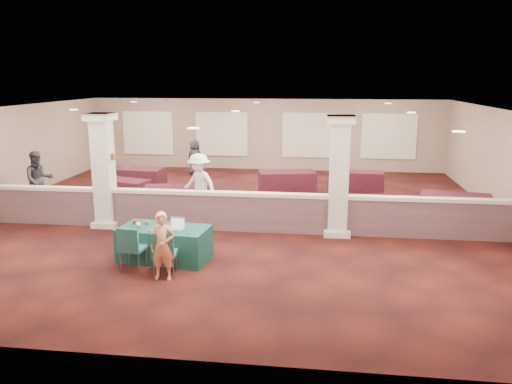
# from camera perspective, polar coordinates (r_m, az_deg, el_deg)

# --- Properties ---
(ground) EXTENTS (16.00, 16.00, 0.00)m
(ground) POSITION_cam_1_polar(r_m,az_deg,el_deg) (15.35, -2.24, -2.72)
(ground) COLOR #411410
(ground) RESTS_ON ground
(wall_back) EXTENTS (16.00, 0.04, 3.20)m
(wall_back) POSITION_cam_1_polar(r_m,az_deg,el_deg) (22.84, 1.03, 6.59)
(wall_back) COLOR gray
(wall_back) RESTS_ON ground
(wall_front) EXTENTS (16.00, 0.04, 3.20)m
(wall_front) POSITION_cam_1_polar(r_m,az_deg,el_deg) (7.46, -12.56, -7.40)
(wall_front) COLOR gray
(wall_front) RESTS_ON ground
(ceiling) EXTENTS (16.00, 16.00, 0.02)m
(ceiling) POSITION_cam_1_polar(r_m,az_deg,el_deg) (14.80, -2.36, 9.28)
(ceiling) COLOR white
(ceiling) RESTS_ON wall_back
(partition_wall) EXTENTS (15.60, 0.28, 1.10)m
(partition_wall) POSITION_cam_1_polar(r_m,az_deg,el_deg) (13.77, -3.29, -2.13)
(partition_wall) COLOR #4D343B
(partition_wall) RESTS_ON ground
(column_left) EXTENTS (0.72, 0.72, 3.20)m
(column_left) POSITION_cam_1_polar(r_m,az_deg,el_deg) (14.58, -17.01, 2.47)
(column_left) COLOR beige
(column_left) RESTS_ON ground
(column_right) EXTENTS (0.72, 0.72, 3.20)m
(column_right) POSITION_cam_1_polar(r_m,az_deg,el_deg) (13.32, 9.45, 1.91)
(column_right) COLOR beige
(column_right) RESTS_ON ground
(sconce_left) EXTENTS (0.12, 0.12, 0.18)m
(sconce_left) POSITION_cam_1_polar(r_m,az_deg,el_deg) (14.64, -18.11, 3.88)
(sconce_left) COLOR brown
(sconce_left) RESTS_ON column_left
(sconce_right) EXTENTS (0.12, 0.12, 0.18)m
(sconce_right) POSITION_cam_1_polar(r_m,az_deg,el_deg) (14.41, -16.09, 3.88)
(sconce_right) COLOR brown
(sconce_right) RESTS_ON column_left
(near_table) EXTENTS (2.15, 1.25, 0.78)m
(near_table) POSITION_cam_1_polar(r_m,az_deg,el_deg) (11.81, -10.41, -5.82)
(near_table) COLOR #0F3A2C
(near_table) RESTS_ON ground
(conf_chair_main) EXTENTS (0.56, 0.56, 0.99)m
(conf_chair_main) POSITION_cam_1_polar(r_m,az_deg,el_deg) (10.79, -10.49, -6.57)
(conf_chair_main) COLOR #1C534E
(conf_chair_main) RESTS_ON ground
(conf_chair_side) EXTENTS (0.54, 0.54, 1.01)m
(conf_chair_side) POSITION_cam_1_polar(r_m,az_deg,el_deg) (11.20, -14.12, -5.94)
(conf_chair_side) COLOR #1C534E
(conf_chair_side) RESTS_ON ground
(woman) EXTENTS (0.53, 0.37, 1.46)m
(woman) POSITION_cam_1_polar(r_m,az_deg,el_deg) (10.63, -10.64, -6.07)
(woman) COLOR #FF936E
(woman) RESTS_ON ground
(far_table_front_left) EXTENTS (1.85, 1.29, 0.68)m
(far_table_front_left) POSITION_cam_1_polar(r_m,az_deg,el_deg) (17.96, -14.69, 0.31)
(far_table_front_left) COLOR black
(far_table_front_left) RESTS_ON ground
(far_table_front_center) EXTENTS (2.09, 1.30, 0.79)m
(far_table_front_center) POSITION_cam_1_polar(r_m,az_deg,el_deg) (15.97, -9.18, -0.79)
(far_table_front_center) COLOR black
(far_table_front_center) RESTS_ON ground
(far_table_front_right) EXTENTS (2.13, 1.41, 0.80)m
(far_table_front_right) POSITION_cam_1_polar(r_m,az_deg,el_deg) (15.86, 21.80, -1.66)
(far_table_front_right) COLOR black
(far_table_front_right) RESTS_ON ground
(far_table_back_left) EXTENTS (2.09, 1.21, 0.81)m
(far_table_back_left) POSITION_cam_1_polar(r_m,az_deg,el_deg) (19.38, -13.38, 1.49)
(far_table_back_left) COLOR black
(far_table_back_left) RESTS_ON ground
(far_table_back_center) EXTENTS (2.18, 1.39, 0.82)m
(far_table_back_center) POSITION_cam_1_polar(r_m,az_deg,el_deg) (18.20, 3.56, 1.10)
(far_table_back_center) COLOR black
(far_table_back_center) RESTS_ON ground
(far_table_back_right) EXTENTS (1.71, 0.89, 0.69)m
(far_table_back_right) POSITION_cam_1_polar(r_m,az_deg,el_deg) (19.23, 11.83, 1.29)
(far_table_back_right) COLOR black
(far_table_back_right) RESTS_ON ground
(attendee_a) EXTENTS (1.00, 0.94, 1.84)m
(attendee_a) POSITION_cam_1_polar(r_m,az_deg,el_deg) (17.57, -23.57, 1.30)
(attendee_a) COLOR black
(attendee_a) RESTS_ON ground
(attendee_b) EXTENTS (1.34, 1.05, 1.90)m
(attendee_b) POSITION_cam_1_polar(r_m,az_deg,el_deg) (15.34, -6.51, 0.86)
(attendee_b) COLOR silver
(attendee_b) RESTS_ON ground
(attendee_c) EXTENTS (0.96, 1.00, 1.60)m
(attendee_c) POSITION_cam_1_polar(r_m,az_deg,el_deg) (16.42, 9.27, 1.04)
(attendee_c) COLOR black
(attendee_c) RESTS_ON ground
(attendee_d) EXTENTS (0.84, 0.62, 1.53)m
(attendee_d) POSITION_cam_1_polar(r_m,az_deg,el_deg) (21.65, -6.99, 3.90)
(attendee_d) COLOR black
(attendee_d) RESTS_ON ground
(laptop_base) EXTENTS (0.38, 0.29, 0.02)m
(laptop_base) POSITION_cam_1_polar(r_m,az_deg,el_deg) (11.52, -9.14, -4.16)
(laptop_base) COLOR silver
(laptop_base) RESTS_ON near_table
(laptop_screen) EXTENTS (0.35, 0.05, 0.24)m
(laptop_screen) POSITION_cam_1_polar(r_m,az_deg,el_deg) (11.59, -8.92, -3.38)
(laptop_screen) COLOR silver
(laptop_screen) RESTS_ON near_table
(screen_glow) EXTENTS (0.32, 0.04, 0.20)m
(screen_glow) POSITION_cam_1_polar(r_m,az_deg,el_deg) (11.59, -8.93, -3.47)
(screen_glow) COLOR silver
(screen_glow) RESTS_ON near_table
(knitting) EXTENTS (0.46, 0.37, 0.03)m
(knitting) POSITION_cam_1_polar(r_m,az_deg,el_deg) (11.43, -10.80, -4.32)
(knitting) COLOR #B35F1C
(knitting) RESTS_ON near_table
(yarn_cream) EXTENTS (0.12, 0.12, 0.12)m
(yarn_cream) POSITION_cam_1_polar(r_m,az_deg,el_deg) (11.84, -13.33, -3.63)
(yarn_cream) COLOR beige
(yarn_cream) RESTS_ON near_table
(yarn_red) EXTENTS (0.11, 0.11, 0.11)m
(yarn_red) POSITION_cam_1_polar(r_m,az_deg,el_deg) (12.05, -13.66, -3.38)
(yarn_red) COLOR maroon
(yarn_red) RESTS_ON near_table
(yarn_grey) EXTENTS (0.11, 0.11, 0.11)m
(yarn_grey) POSITION_cam_1_polar(r_m,az_deg,el_deg) (11.99, -12.36, -3.38)
(yarn_grey) COLOR #444549
(yarn_grey) RESTS_ON near_table
(scissors) EXTENTS (0.13, 0.05, 0.01)m
(scissors) POSITION_cam_1_polar(r_m,az_deg,el_deg) (11.16, -7.85, -4.69)
(scissors) COLOR red
(scissors) RESTS_ON near_table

